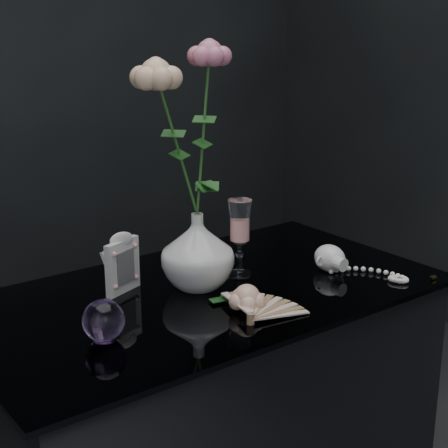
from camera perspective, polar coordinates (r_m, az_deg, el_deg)
table at (r=1.70m, az=-1.45°, el=-17.53°), size 1.05×0.58×0.76m
vase at (r=1.51m, az=-2.21°, el=-2.26°), size 0.21×0.21×0.17m
wine_glass at (r=1.58m, az=1.32°, el=-1.17°), size 0.06×0.06×0.18m
picture_frame at (r=1.50m, az=-8.45°, el=-3.15°), size 0.12×0.11×0.14m
paperweight at (r=1.30m, az=-9.98°, el=-7.89°), size 0.10×0.10×0.08m
paper_fan at (r=1.35m, az=2.23°, el=-7.78°), size 0.29×0.25×0.03m
loose_rose at (r=1.41m, az=1.91°, el=-6.14°), size 0.18×0.20×0.06m
pearl_jar at (r=1.65m, az=8.78°, el=-2.72°), size 0.23×0.24×0.07m
roses at (r=1.43m, az=-3.11°, el=8.32°), size 0.21×0.11×0.41m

